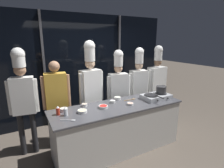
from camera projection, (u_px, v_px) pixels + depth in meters
ground_plane at (118, 148)px, 3.42m from camera, size 24.00×24.00×0.00m
window_wall_back at (85, 68)px, 4.54m from camera, size 4.72×0.09×2.70m
demo_counter at (118, 128)px, 3.31m from camera, size 2.47×0.77×0.90m
portable_stove at (156, 97)px, 3.55m from camera, size 0.57×0.38×0.10m
frying_pan at (151, 94)px, 3.47m from camera, size 0.27×0.47×0.04m
stock_pot at (161, 90)px, 3.58m from camera, size 0.23×0.21×0.15m
squeeze_bottle_clear at (66, 111)px, 2.75m from camera, size 0.06×0.06×0.15m
squeeze_bottle_chili at (58, 111)px, 2.78m from camera, size 0.06×0.06×0.15m
prep_bowl_shrimp at (130, 104)px, 3.22m from camera, size 0.12×0.12×0.04m
prep_bowl_bell_pepper at (103, 106)px, 3.08m from camera, size 0.17×0.17×0.04m
prep_bowl_bean_sprouts at (118, 98)px, 3.50m from camera, size 0.13×0.13×0.06m
prep_bowl_garlic at (64, 109)px, 2.93m from camera, size 0.13×0.13×0.06m
prep_bowl_chicken at (85, 105)px, 3.15m from camera, size 0.10×0.10×0.05m
prep_bowl_rice at (113, 101)px, 3.31m from camera, size 0.10×0.10×0.05m
prep_bowl_noodles at (82, 111)px, 2.88m from camera, size 0.16×0.16×0.05m
serving_spoon_slotted at (71, 120)px, 2.59m from camera, size 0.22×0.14×0.02m
serving_spoon_solid at (132, 99)px, 3.51m from camera, size 0.27×0.06×0.02m
chef_head at (23, 93)px, 3.01m from camera, size 0.49×0.25×1.95m
person_guest at (57, 96)px, 3.25m from camera, size 0.50×0.24×1.70m
chef_sous at (91, 84)px, 3.55m from camera, size 0.54×0.28×2.06m
chef_line at (118, 86)px, 3.82m from camera, size 0.53×0.27×1.87m
chef_pastry at (138, 82)px, 4.14m from camera, size 0.52×0.24×1.90m
chef_apprentice at (157, 79)px, 4.46m from camera, size 0.61×0.27×1.93m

